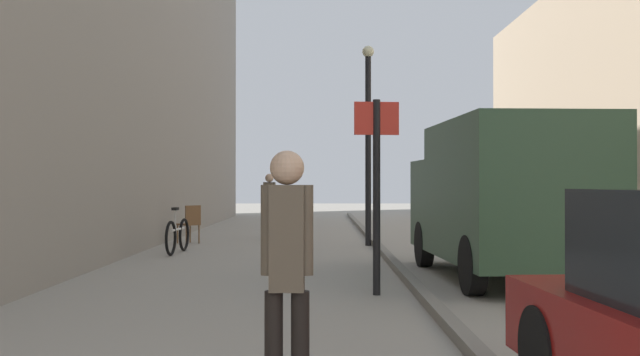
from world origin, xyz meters
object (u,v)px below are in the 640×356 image
lamp_post (368,131)px  street_sign_post (376,179)px  pedestrian_mid_block (269,201)px  delivery_van (502,196)px  cafe_chair_near_window (190,221)px  bicycle_leaning (177,235)px  pedestrian_main_foreground (286,263)px

lamp_post → street_sign_post: bearing=-92.9°
pedestrian_mid_block → street_sign_post: (2.11, -9.98, 0.54)m
delivery_van → street_sign_post: street_sign_post is taller
cafe_chair_near_window → bicycle_leaning: bearing=-130.9°
street_sign_post → bicycle_leaning: bearing=-62.0°
pedestrian_mid_block → lamp_post: 3.79m
lamp_post → bicycle_leaning: lamp_post is taller
pedestrian_mid_block → delivery_van: bearing=-48.3°
lamp_post → bicycle_leaning: (-4.16, -1.95, -2.34)m
pedestrian_main_foreground → cafe_chair_near_window: bearing=103.7°
bicycle_leaning → cafe_chair_near_window: (-0.18, 2.56, 0.17)m
pedestrian_main_foreground → street_sign_post: 5.21m
pedestrian_mid_block → bicycle_leaning: (-1.65, -4.22, -0.62)m
lamp_post → bicycle_leaning: size_ratio=2.69×
lamp_post → cafe_chair_near_window: bearing=172.0°
pedestrian_main_foreground → lamp_post: 12.99m
street_sign_post → lamp_post: size_ratio=0.55×
street_sign_post → bicycle_leaning: street_sign_post is taller
pedestrian_main_foreground → delivery_van: delivery_van is taller
delivery_van → lamp_post: bearing=102.7°
cafe_chair_near_window → street_sign_post: bearing=-109.6°
delivery_van → cafe_chair_near_window: size_ratio=5.34×
pedestrian_main_foreground → bicycle_leaning: pedestrian_main_foreground is taller
street_sign_post → lamp_post: bearing=-98.1°
pedestrian_mid_block → lamp_post: lamp_post is taller
delivery_van → street_sign_post: 2.66m
delivery_van → bicycle_leaning: (-5.85, 4.14, -0.91)m
pedestrian_mid_block → cafe_chair_near_window: size_ratio=1.85×
lamp_post → pedestrian_main_foreground: bearing=-96.1°
lamp_post → cafe_chair_near_window: lamp_post is taller
pedestrian_main_foreground → cafe_chair_near_window: (-2.98, 13.41, -0.43)m
delivery_van → pedestrian_mid_block: bearing=113.9°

